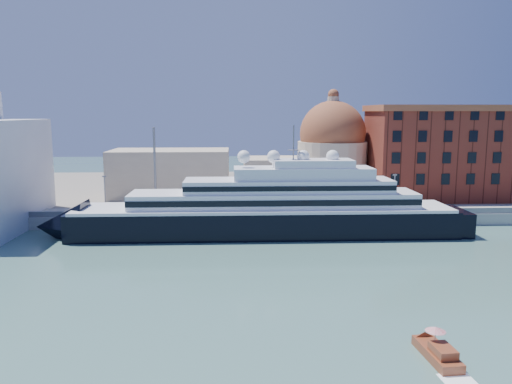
{
  "coord_description": "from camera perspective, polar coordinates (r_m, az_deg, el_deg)",
  "views": [
    {
      "loc": [
        -3.57,
        -70.86,
        23.41
      ],
      "look_at": [
        0.37,
        18.0,
        9.23
      ],
      "focal_mm": 35.0,
      "sensor_mm": 36.0,
      "label": 1
    }
  ],
  "objects": [
    {
      "name": "ground",
      "position": [
        74.71,
        0.33,
        -9.2
      ],
      "size": [
        400.0,
        400.0,
        0.0
      ],
      "primitive_type": "plane",
      "color": "#38615B",
      "rests_on": "ground"
    },
    {
      "name": "quay",
      "position": [
        107.24,
        -0.58,
        -2.87
      ],
      "size": [
        180.0,
        10.0,
        2.5
      ],
      "primitive_type": "cube",
      "color": "gray",
      "rests_on": "ground"
    },
    {
      "name": "land",
      "position": [
        147.61,
        -1.12,
        0.32
      ],
      "size": [
        260.0,
        72.0,
        2.0
      ],
      "primitive_type": "cube",
      "color": "slate",
      "rests_on": "ground"
    },
    {
      "name": "quay_fence",
      "position": [
        102.46,
        -0.49,
        -2.38
      ],
      "size": [
        180.0,
        0.1,
        1.2
      ],
      "primitive_type": "cube",
      "color": "slate",
      "rests_on": "quay"
    },
    {
      "name": "superyacht",
      "position": [
        95.85,
        -0.47,
        -2.47
      ],
      "size": [
        82.55,
        11.44,
        24.67
      ],
      "color": "black",
      "rests_on": "ground"
    },
    {
      "name": "water_taxi",
      "position": [
        53.05,
        20.08,
        -16.8
      ],
      "size": [
        2.68,
        6.79,
        3.16
      ],
      "rotation": [
        0.0,
        0.0,
        0.07
      ],
      "color": "brown",
      "rests_on": "ground"
    },
    {
      "name": "warehouse",
      "position": [
        135.19,
        21.8,
        4.33
      ],
      "size": [
        43.0,
        19.0,
        23.25
      ],
      "color": "maroon",
      "rests_on": "land"
    },
    {
      "name": "church",
      "position": [
        129.57,
        1.88,
        3.51
      ],
      "size": [
        66.0,
        18.0,
        25.5
      ],
      "color": "beige",
      "rests_on": "land"
    },
    {
      "name": "lamp_posts",
      "position": [
        104.41,
        -7.52,
        1.51
      ],
      "size": [
        120.8,
        2.4,
        18.0
      ],
      "color": "slate",
      "rests_on": "quay"
    }
  ]
}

